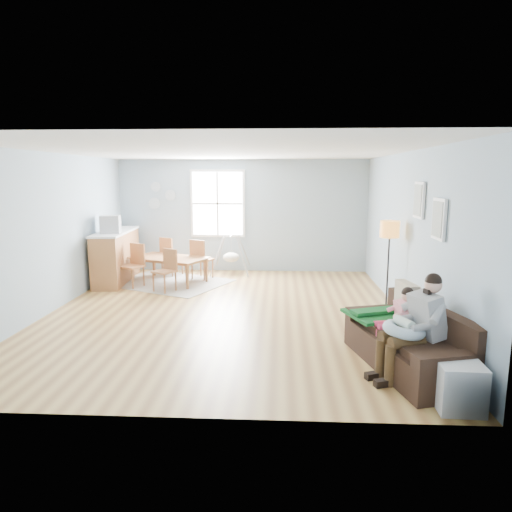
# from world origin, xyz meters

# --- Properties ---
(room) EXTENTS (8.40, 9.40, 3.90)m
(room) POSITION_xyz_m (0.00, 0.00, 2.42)
(room) COLOR olive
(window) EXTENTS (1.32, 0.08, 1.62)m
(window) POSITION_xyz_m (-0.60, 3.46, 1.65)
(window) COLOR white
(window) RESTS_ON room
(pictures) EXTENTS (0.05, 1.34, 0.74)m
(pictures) POSITION_xyz_m (2.97, -1.05, 1.85)
(pictures) COLOR white
(pictures) RESTS_ON room
(wall_plates) EXTENTS (0.67, 0.02, 0.66)m
(wall_plates) POSITION_xyz_m (-2.00, 3.47, 1.83)
(wall_plates) COLOR #8B9EA6
(wall_plates) RESTS_ON room
(sofa) EXTENTS (1.26, 2.03, 0.76)m
(sofa) POSITION_xyz_m (2.50, -2.19, 0.27)
(sofa) COLOR black
(sofa) RESTS_ON room
(green_throw) EXTENTS (1.06, 0.96, 0.04)m
(green_throw) POSITION_xyz_m (2.27, -1.59, 0.49)
(green_throw) COLOR #145923
(green_throw) RESTS_ON sofa
(beige_pillow) EXTENTS (0.21, 0.48, 0.47)m
(beige_pillow) POSITION_xyz_m (2.57, -1.66, 0.70)
(beige_pillow) COLOR tan
(beige_pillow) RESTS_ON sofa
(father) EXTENTS (0.92, 0.60, 1.23)m
(father) POSITION_xyz_m (2.45, -2.48, 0.65)
(father) COLOR gray
(father) RESTS_ON sofa
(nursing_pillow) EXTENTS (0.56, 0.55, 0.19)m
(nursing_pillow) POSITION_xyz_m (2.32, -2.51, 0.59)
(nursing_pillow) COLOR #A2BBCB
(nursing_pillow) RESTS_ON father
(infant) EXTENTS (0.21, 0.35, 0.13)m
(infant) POSITION_xyz_m (2.31, -2.48, 0.67)
(infant) COLOR silver
(infant) RESTS_ON nursing_pillow
(toddler) EXTENTS (0.51, 0.31, 0.77)m
(toddler) POSITION_xyz_m (2.39, -2.03, 0.65)
(toddler) COLOR silver
(toddler) RESTS_ON sofa
(floor_lamp) EXTENTS (0.32, 0.32, 1.57)m
(floor_lamp) POSITION_xyz_m (2.74, 0.16, 1.30)
(floor_lamp) COLOR black
(floor_lamp) RESTS_ON room
(storage_cube) EXTENTS (0.45, 0.40, 0.48)m
(storage_cube) POSITION_xyz_m (2.69, -3.20, 0.24)
(storage_cube) COLOR silver
(storage_cube) RESTS_ON room
(rug) EXTENTS (2.93, 2.65, 0.01)m
(rug) POSITION_xyz_m (-1.51, 2.11, 0.01)
(rug) COLOR gray
(rug) RESTS_ON room
(dining_table) EXTENTS (1.83, 1.46, 0.56)m
(dining_table) POSITION_xyz_m (-1.51, 2.11, 0.28)
(dining_table) COLOR #8F5E2E
(dining_table) RESTS_ON rug
(chair_sw) EXTENTS (0.54, 0.54, 0.90)m
(chair_sw) POSITION_xyz_m (-2.15, 1.76, 0.51)
(chair_sw) COLOR olive
(chair_sw) RESTS_ON rug
(chair_se) EXTENTS (0.53, 0.53, 0.86)m
(chair_se) POSITION_xyz_m (-1.37, 1.39, 0.48)
(chair_se) COLOR olive
(chair_se) RESTS_ON rug
(chair_nw) EXTENTS (0.56, 0.56, 0.91)m
(chair_nw) POSITION_xyz_m (-1.66, 2.83, 0.51)
(chair_nw) COLOR olive
(chair_nw) RESTS_ON rug
(chair_ne) EXTENTS (0.55, 0.55, 0.91)m
(chair_ne) POSITION_xyz_m (-0.88, 2.46, 0.52)
(chair_ne) COLOR olive
(chair_ne) RESTS_ON rug
(counter) EXTENTS (0.73, 2.04, 1.12)m
(counter) POSITION_xyz_m (-2.70, 2.22, 0.57)
(counter) COLOR #8F5E2E
(counter) RESTS_ON room
(monitor) EXTENTS (0.46, 0.44, 0.37)m
(monitor) POSITION_xyz_m (-2.66, 1.84, 1.31)
(monitor) COLOR #A3A3A8
(monitor) RESTS_ON counter
(baby_swing) EXTENTS (0.92, 0.94, 0.93)m
(baby_swing) POSITION_xyz_m (-0.24, 3.10, 0.42)
(baby_swing) COLOR #A3A3A8
(baby_swing) RESTS_ON room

